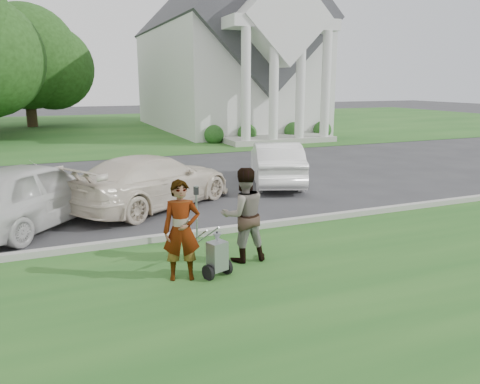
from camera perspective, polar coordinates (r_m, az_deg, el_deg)
ground at (r=9.92m, az=-3.03°, el=-6.26°), size 120.00×120.00×0.00m
grass_strip at (r=7.38m, az=5.00°, el=-13.43°), size 80.00×7.00×0.01m
church_lawn at (r=36.11m, az=-17.62°, el=7.41°), size 80.00×30.00×0.01m
curb at (r=10.39m, az=-4.05°, el=-4.92°), size 80.00×0.18×0.15m
church at (r=34.25m, az=-1.82°, el=17.67°), size 9.19×19.00×24.10m
tree_back at (r=38.85m, az=-24.62°, el=14.21°), size 9.61×7.60×8.89m
striping_cart at (r=8.15m, az=-2.83°, el=-7.89°), size 0.67×1.01×0.87m
person_left at (r=7.95m, az=-7.14°, el=-4.79°), size 0.71×0.56×1.73m
person_right at (r=8.71m, az=0.42°, el=-2.88°), size 0.90×0.72×1.78m
parking_meter_near at (r=9.52m, az=-5.33°, el=-2.05°), size 0.09×0.08×1.28m
car_b at (r=11.85m, az=-24.13°, el=-0.21°), size 4.46×4.69×1.57m
car_c at (r=12.81m, az=-10.56°, el=1.33°), size 5.21×4.26×1.42m
car_d at (r=15.59m, az=4.41°, el=3.57°), size 2.85×4.47×1.39m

